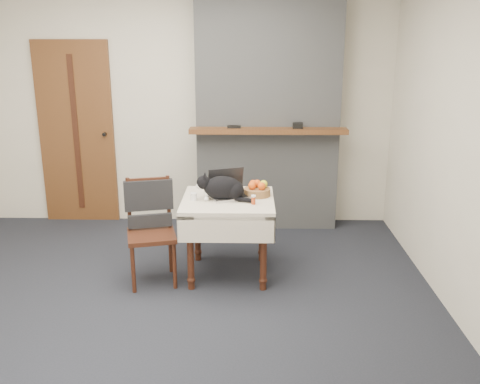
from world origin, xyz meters
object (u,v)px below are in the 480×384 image
object	(u,v)px
door	(77,133)
chair	(150,216)
laptop	(228,190)
pill_bottle	(253,200)
cat	(224,188)
side_table	(228,211)
cream_jar	(194,197)
fruit_basket	(257,190)

from	to	relation	value
door	chair	bearing A→B (deg)	-54.88
laptop	pill_bottle	size ratio (longest dim) A/B	5.05
cat	pill_bottle	distance (m)	0.29
laptop	chair	world-z (taller)	laptop
side_table	cream_jar	world-z (taller)	cream_jar
cat	chair	distance (m)	0.67
door	cat	world-z (taller)	door
laptop	chair	bearing A→B (deg)	171.69
laptop	cat	xyz separation A→B (m)	(-0.04, -0.10, 0.04)
chair	fruit_basket	bearing A→B (deg)	-2.75
side_table	chair	world-z (taller)	chair
laptop	cat	world-z (taller)	laptop
cat	cream_jar	world-z (taller)	cat
cream_jar	chair	world-z (taller)	chair
laptop	cream_jar	bearing A→B (deg)	-178.08
door	pill_bottle	xyz separation A→B (m)	(1.95, -1.59, -0.26)
door	fruit_basket	world-z (taller)	door
side_table	cat	bearing A→B (deg)	-138.77
fruit_basket	door	bearing A→B (deg)	145.98
laptop	door	bearing A→B (deg)	120.75
door	cat	bearing A→B (deg)	-40.88
side_table	laptop	world-z (taller)	laptop
fruit_basket	laptop	bearing A→B (deg)	-172.76
cream_jar	door	bearing A→B (deg)	134.05
cream_jar	pill_bottle	xyz separation A→B (m)	(0.50, -0.10, 0.01)
side_table	chair	distance (m)	0.67
door	cream_jar	world-z (taller)	door
cat	door	bearing A→B (deg)	139.22
side_table	fruit_basket	xyz separation A→B (m)	(0.25, 0.10, 0.17)
pill_bottle	fruit_basket	distance (m)	0.25
side_table	cream_jar	size ratio (longest dim) A/B	12.23
door	chair	world-z (taller)	door
pill_bottle	cat	bearing A→B (deg)	154.08
fruit_basket	chair	world-z (taller)	chair
cream_jar	fruit_basket	size ratio (longest dim) A/B	0.28
cream_jar	fruit_basket	bearing A→B (deg)	15.90
side_table	cat	world-z (taller)	cat
laptop	cat	distance (m)	0.11
laptop	fruit_basket	bearing A→B (deg)	-13.68
chair	cat	bearing A→B (deg)	-9.31
door	cream_jar	xyz separation A→B (m)	(1.44, -1.49, -0.27)
side_table	cream_jar	bearing A→B (deg)	-169.23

